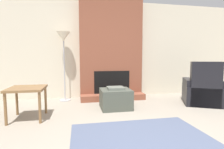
# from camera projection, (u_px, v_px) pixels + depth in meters

# --- Properties ---
(wall_back) EXTENTS (7.63, 0.06, 2.60)m
(wall_back) POSITION_uv_depth(u_px,v_px,m) (110.00, 50.00, 4.82)
(wall_back) COLOR beige
(wall_back) RESTS_ON ground_plane
(fireplace) EXTENTS (1.64, 0.64, 2.60)m
(fireplace) POSITION_uv_depth(u_px,v_px,m) (111.00, 52.00, 4.62)
(fireplace) COLOR brown
(fireplace) RESTS_ON ground_plane
(ottoman) EXTENTS (0.63, 0.57, 0.46)m
(ottoman) POSITION_uv_depth(u_px,v_px,m) (116.00, 98.00, 3.70)
(ottoman) COLOR #474C42
(ottoman) RESTS_ON ground_plane
(armchair) EXTENTS (1.04, 1.06, 0.99)m
(armchair) POSITION_uv_depth(u_px,v_px,m) (202.00, 92.00, 4.01)
(armchair) COLOR black
(armchair) RESTS_ON ground_plane
(side_table) EXTENTS (0.59, 0.61, 0.56)m
(side_table) POSITION_uv_depth(u_px,v_px,m) (27.00, 92.00, 3.03)
(side_table) COLOR brown
(side_table) RESTS_ON ground_plane
(floor_lamp_left) EXTENTS (0.33, 0.33, 1.70)m
(floor_lamp_left) POSITION_uv_depth(u_px,v_px,m) (64.00, 42.00, 4.27)
(floor_lamp_left) COLOR #ADADB2
(floor_lamp_left) RESTS_ON ground_plane
(area_rug) EXTENTS (1.85, 1.30, 0.01)m
(area_rug) POSITION_uv_depth(u_px,v_px,m) (142.00, 138.00, 2.31)
(area_rug) COLOR #4C5670
(area_rug) RESTS_ON ground_plane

